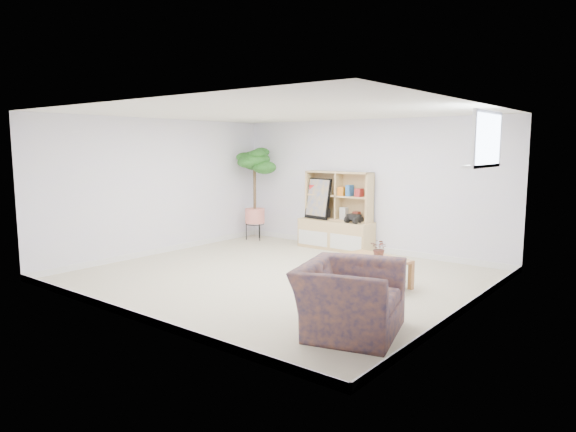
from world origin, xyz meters
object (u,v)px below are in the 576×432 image
Objects in this scene: floor_tree at (255,194)px; armchair at (349,294)px; storage_unit at (336,211)px; coffee_table at (374,271)px.

armchair is at bearing -37.76° from floor_tree.
storage_unit reaches higher than coffee_table.
armchair is (2.49, -3.57, -0.31)m from storage_unit.
floor_tree reaches higher than armchair.
floor_tree reaches higher than coffee_table.
armchair is at bearing -55.10° from storage_unit.
coffee_table is 0.51× the size of floor_tree.
armchair reaches higher than coffee_table.
storage_unit is 1.85m from floor_tree.
armchair is at bearing -55.19° from coffee_table.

